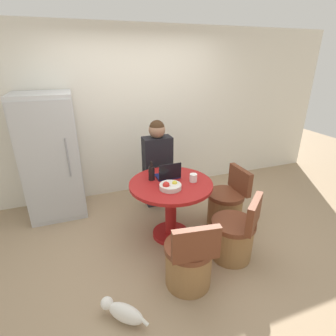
{
  "coord_description": "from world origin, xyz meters",
  "views": [
    {
      "loc": [
        -0.99,
        -2.49,
        2.13
      ],
      "look_at": [
        -0.0,
        0.24,
        0.91
      ],
      "focal_mm": 28.0,
      "sensor_mm": 36.0,
      "label": 1
    }
  ],
  "objects_px": {
    "chair_near_right_corner": "(234,237)",
    "person_seated": "(157,161)",
    "refrigerator": "(52,157)",
    "bottle": "(152,173)",
    "cat": "(123,312)",
    "chair_right_side": "(226,206)",
    "laptop": "(168,174)",
    "chair_near_camera": "(189,262)",
    "dining_table": "(171,198)",
    "fruit_bowl": "(170,186)"
  },
  "relations": [
    {
      "from": "refrigerator",
      "to": "dining_table",
      "type": "height_order",
      "value": "refrigerator"
    },
    {
      "from": "person_seated",
      "to": "chair_near_right_corner",
      "type": "bearing_deg",
      "value": 109.87
    },
    {
      "from": "laptop",
      "to": "chair_near_right_corner",
      "type": "bearing_deg",
      "value": 124.49
    },
    {
      "from": "refrigerator",
      "to": "chair_near_camera",
      "type": "relative_size",
      "value": 2.18
    },
    {
      "from": "laptop",
      "to": "fruit_bowl",
      "type": "bearing_deg",
      "value": 73.93
    },
    {
      "from": "chair_right_side",
      "to": "bottle",
      "type": "relative_size",
      "value": 3.32
    },
    {
      "from": "chair_near_camera",
      "to": "chair_right_side",
      "type": "xyz_separation_m",
      "value": [
        0.92,
        0.81,
        0.0
      ]
    },
    {
      "from": "dining_table",
      "to": "person_seated",
      "type": "height_order",
      "value": "person_seated"
    },
    {
      "from": "chair_near_camera",
      "to": "cat",
      "type": "height_order",
      "value": "chair_near_camera"
    },
    {
      "from": "chair_near_camera",
      "to": "laptop",
      "type": "relative_size",
      "value": 2.8
    },
    {
      "from": "chair_right_side",
      "to": "bottle",
      "type": "height_order",
      "value": "bottle"
    },
    {
      "from": "chair_right_side",
      "to": "laptop",
      "type": "height_order",
      "value": "laptop"
    },
    {
      "from": "person_seated",
      "to": "fruit_bowl",
      "type": "height_order",
      "value": "person_seated"
    },
    {
      "from": "dining_table",
      "to": "chair_near_right_corner",
      "type": "height_order",
      "value": "chair_near_right_corner"
    },
    {
      "from": "chair_near_right_corner",
      "to": "chair_right_side",
      "type": "xyz_separation_m",
      "value": [
        0.28,
        0.61,
        0.0
      ]
    },
    {
      "from": "chair_near_right_corner",
      "to": "bottle",
      "type": "xyz_separation_m",
      "value": [
        -0.72,
        0.76,
        0.58
      ]
    },
    {
      "from": "dining_table",
      "to": "person_seated",
      "type": "relative_size",
      "value": 0.73
    },
    {
      "from": "chair_near_right_corner",
      "to": "cat",
      "type": "relative_size",
      "value": 2.15
    },
    {
      "from": "fruit_bowl",
      "to": "bottle",
      "type": "height_order",
      "value": "bottle"
    },
    {
      "from": "dining_table",
      "to": "fruit_bowl",
      "type": "height_order",
      "value": "fruit_bowl"
    },
    {
      "from": "chair_near_camera",
      "to": "bottle",
      "type": "distance_m",
      "value": 1.12
    },
    {
      "from": "bottle",
      "to": "person_seated",
      "type": "bearing_deg",
      "value": 66.79
    },
    {
      "from": "chair_near_camera",
      "to": "cat",
      "type": "distance_m",
      "value": 0.75
    },
    {
      "from": "bottle",
      "to": "chair_right_side",
      "type": "bearing_deg",
      "value": -8.54
    },
    {
      "from": "cat",
      "to": "chair_right_side",
      "type": "bearing_deg",
      "value": -104.95
    },
    {
      "from": "fruit_bowl",
      "to": "bottle",
      "type": "bearing_deg",
      "value": 113.11
    },
    {
      "from": "cat",
      "to": "person_seated",
      "type": "bearing_deg",
      "value": -73.1
    },
    {
      "from": "cat",
      "to": "chair_near_camera",
      "type": "bearing_deg",
      "value": -121.97
    },
    {
      "from": "laptop",
      "to": "refrigerator",
      "type": "bearing_deg",
      "value": -34.92
    },
    {
      "from": "chair_right_side",
      "to": "laptop",
      "type": "relative_size",
      "value": 2.8
    },
    {
      "from": "chair_near_right_corner",
      "to": "person_seated",
      "type": "relative_size",
      "value": 0.58
    },
    {
      "from": "person_seated",
      "to": "bottle",
      "type": "xyz_separation_m",
      "value": [
        -0.24,
        -0.57,
        0.09
      ]
    },
    {
      "from": "dining_table",
      "to": "chair_right_side",
      "type": "height_order",
      "value": "chair_right_side"
    },
    {
      "from": "refrigerator",
      "to": "cat",
      "type": "xyz_separation_m",
      "value": [
        0.54,
        -2.07,
        -0.77
      ]
    },
    {
      "from": "dining_table",
      "to": "chair_right_side",
      "type": "bearing_deg",
      "value": 0.29
    },
    {
      "from": "refrigerator",
      "to": "chair_right_side",
      "type": "xyz_separation_m",
      "value": [
        2.16,
        -1.09,
        -0.59
      ]
    },
    {
      "from": "refrigerator",
      "to": "laptop",
      "type": "relative_size",
      "value": 6.1
    },
    {
      "from": "refrigerator",
      "to": "chair_near_right_corner",
      "type": "distance_m",
      "value": 2.6
    },
    {
      "from": "cat",
      "to": "refrigerator",
      "type": "bearing_deg",
      "value": -31.73
    },
    {
      "from": "person_seated",
      "to": "chair_near_camera",
      "type": "bearing_deg",
      "value": 84.09
    },
    {
      "from": "refrigerator",
      "to": "bottle",
      "type": "relative_size",
      "value": 7.23
    },
    {
      "from": "refrigerator",
      "to": "chair_near_right_corner",
      "type": "xyz_separation_m",
      "value": [
        1.88,
        -1.7,
        -0.59
      ]
    },
    {
      "from": "chair_near_right_corner",
      "to": "laptop",
      "type": "bearing_deg",
      "value": -96.66
    },
    {
      "from": "chair_near_right_corner",
      "to": "chair_near_camera",
      "type": "bearing_deg",
      "value": -24.36
    },
    {
      "from": "laptop",
      "to": "bottle",
      "type": "relative_size",
      "value": 1.19
    },
    {
      "from": "chair_near_right_corner",
      "to": "person_seated",
      "type": "xyz_separation_m",
      "value": [
        -0.48,
        1.33,
        0.49
      ]
    },
    {
      "from": "person_seated",
      "to": "refrigerator",
      "type": "bearing_deg",
      "value": -14.87
    },
    {
      "from": "chair_near_camera",
      "to": "laptop",
      "type": "distance_m",
      "value": 1.09
    },
    {
      "from": "laptop",
      "to": "fruit_bowl",
      "type": "relative_size",
      "value": 1.13
    },
    {
      "from": "chair_right_side",
      "to": "chair_near_right_corner",
      "type": "bearing_deg",
      "value": -24.57
    }
  ]
}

